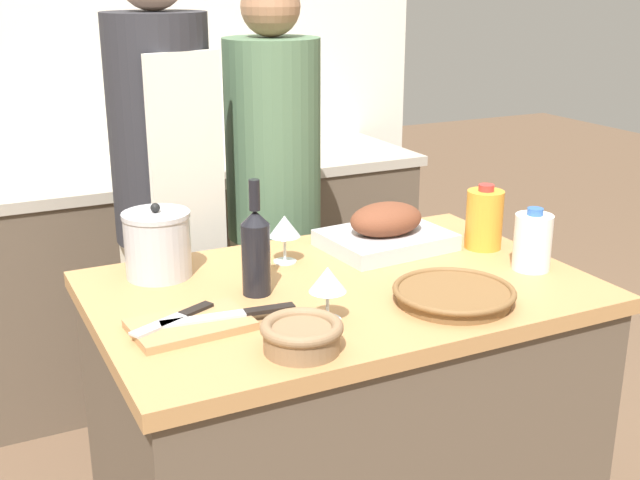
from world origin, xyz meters
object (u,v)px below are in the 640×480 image
Objects in this scene: knife_paring at (176,318)px; person_cook_guest at (274,200)px; stock_pot at (158,244)px; wicker_basket at (454,294)px; milk_jug at (533,242)px; condiment_bottle_tall at (167,138)px; juice_jug at (484,219)px; mixing_bowl at (302,335)px; wine_bottle_green at (256,250)px; cutting_board at (190,325)px; roasting_pan at (386,231)px; wine_glass_right at (285,227)px; person_cook_aproned at (166,197)px; wine_glass_left at (328,281)px; knife_chef at (234,314)px.

knife_paring is 0.13× the size of person_cook_guest.
wicker_basket is at bearing -40.25° from stock_pot.
wicker_basket reaches higher than knife_paring.
wicker_basket is 1.75× the size of milk_jug.
person_cook_guest reaches higher than condiment_bottle_tall.
knife_paring is (-0.93, -0.14, -0.06)m from juice_jug.
mixing_bowl is 0.61× the size of wine_bottle_green.
cutting_board is 0.36m from stock_pot.
wine_glass_right is (-0.30, 0.02, 0.05)m from roasting_pan.
wicker_basket is 1.74m from condiment_bottle_tall.
roasting_pan is 0.27m from juice_jug.
mixing_bowl is 0.84× the size of condiment_bottle_tall.
stock_pot is at bearing 80.70° from knife_paring.
condiment_bottle_tall is at bearing 87.48° from wine_glass_right.
juice_jug is at bearing -56.01° from person_cook_aproned.
person_cook_aproned reaches higher than knife_paring.
mixing_bowl is 1.10m from person_cook_guest.
wine_glass_left is at bearing -134.88° from roasting_pan.
person_cook_guest is (0.20, 0.53, -0.08)m from wine_glass_right.
wicker_basket is 0.95× the size of knife_chef.
juice_jug reaches higher than mixing_bowl.
wine_glass_right is (-0.55, 0.33, 0.02)m from milk_jug.
wine_bottle_green is (-0.45, -0.16, 0.06)m from roasting_pan.
wine_glass_left is (0.11, 0.11, 0.06)m from mixing_bowl.
juice_jug is 0.11× the size of person_cook_guest.
person_cook_guest is (0.37, 0.01, -0.06)m from person_cook_aproned.
knife_chef is at bearing -17.37° from knife_paring.
wine_glass_right is (0.33, -0.05, 0.01)m from stock_pot.
wine_glass_right reaches higher than mixing_bowl.
roasting_pan is at bearing 20.76° from knife_paring.
wine_glass_right is at bearing 177.02° from roasting_pan.
condiment_bottle_tall is (0.24, 1.79, 0.07)m from mixing_bowl.
mixing_bowl is 1.35× the size of wine_glass_left.
wine_glass_left reaches higher than mixing_bowl.
wicker_basket is at bearing -98.61° from roasting_pan.
mixing_bowl is at bearing -167.05° from milk_jug.
mixing_bowl is 0.94× the size of juice_jug.
knife_chef is 0.19× the size of person_cook_guest.
condiment_bottle_tall reaches higher than cutting_board.
person_cook_aproned is (-0.41, 0.95, 0.05)m from wicker_basket.
wicker_basket is 1.38× the size of knife_paring.
person_cook_aproned is (-0.72, 0.85, 0.00)m from milk_jug.
wine_glass_right is 0.63× the size of condiment_bottle_tall.
stock_pot is 1.06× the size of juice_jug.
wine_glass_right is 0.08× the size of person_cook_guest.
juice_jug is at bearing 10.17° from cutting_board.
roasting_pan is 0.31m from wine_glass_right.
person_cook_guest is at bearing -79.50° from condiment_bottle_tall.
wine_glass_right is (0.15, 0.17, -0.01)m from wine_bottle_green.
knife_paring is at bearing -144.60° from person_cook_guest.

